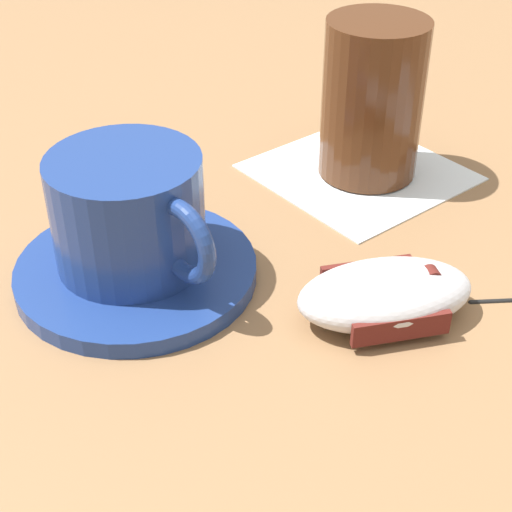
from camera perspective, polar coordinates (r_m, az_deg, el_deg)
ground_plane at (r=0.49m, az=8.71°, el=-1.79°), size 3.00×3.00×0.00m
saucer at (r=0.49m, az=-8.68°, el=-1.09°), size 0.15×0.15×0.01m
coffee_cup at (r=0.47m, az=-9.15°, el=3.12°), size 0.09×0.12×0.07m
computer_mouse at (r=0.46m, az=9.39°, el=-2.77°), size 0.12×0.10×0.03m
napkin_under_glass at (r=0.60m, az=7.48°, el=6.10°), size 0.14×0.14×0.00m
drinking_glass at (r=0.58m, az=8.46°, el=11.20°), size 0.07×0.07×0.12m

